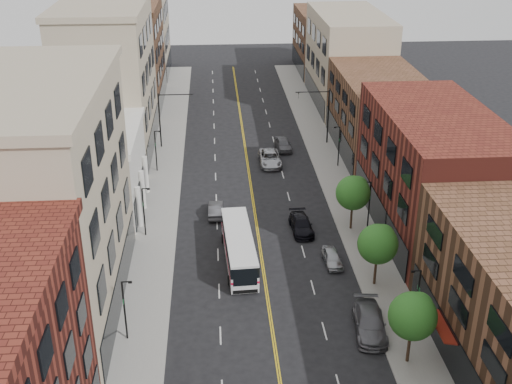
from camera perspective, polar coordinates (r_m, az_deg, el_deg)
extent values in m
cube|color=gray|center=(73.51, -8.26, 0.34)|extent=(4.00, 110.00, 0.15)
cube|color=gray|center=(74.60, 7.23, 0.79)|extent=(4.00, 110.00, 0.15)
cube|color=tan|center=(51.23, -18.23, -1.18)|extent=(10.00, 22.00, 18.00)
cube|color=silver|center=(69.24, -14.45, 1.72)|extent=(10.00, 14.00, 8.00)
cube|color=tan|center=(83.48, -12.95, 9.54)|extent=(10.00, 20.00, 18.00)
cube|color=brown|center=(103.04, -11.34, 11.75)|extent=(10.00, 20.00, 15.00)
cube|color=tan|center=(120.07, -10.47, 14.91)|extent=(10.00, 16.00, 20.00)
cube|color=#5A1F17|center=(64.34, 15.45, 1.71)|extent=(10.00, 22.00, 12.00)
cube|color=brown|center=(83.45, 10.91, 6.84)|extent=(10.00, 20.00, 10.00)
cube|color=tan|center=(102.58, 8.14, 11.63)|extent=(10.00, 22.00, 14.00)
cube|color=brown|center=(122.05, 6.20, 13.18)|extent=(10.00, 18.00, 11.00)
cylinder|color=black|center=(47.97, 13.42, -13.24)|extent=(0.22, 0.22, 2.50)
sphere|color=#19571B|center=(46.40, 13.75, -10.67)|extent=(3.40, 3.40, 3.40)
sphere|color=#19571B|center=(46.56, 14.27, -9.82)|extent=(2.04, 2.04, 2.04)
cylinder|color=black|center=(55.78, 10.55, -6.93)|extent=(0.22, 0.22, 2.50)
sphere|color=#19571B|center=(54.44, 10.77, -4.57)|extent=(3.40, 3.40, 3.40)
sphere|color=#19571B|center=(54.65, 11.22, -3.87)|extent=(2.04, 2.04, 2.04)
cylinder|color=black|center=(64.21, 8.47, -2.21)|extent=(0.22, 0.22, 2.50)
sphere|color=#19571B|center=(63.05, 8.62, -0.07)|extent=(3.40, 3.40, 3.40)
sphere|color=#19571B|center=(63.30, 9.02, 0.51)|extent=(2.04, 2.04, 2.04)
cylinder|color=black|center=(48.99, -11.60, -10.29)|extent=(0.14, 0.14, 5.00)
cylinder|color=black|center=(47.56, -11.44, -7.83)|extent=(0.70, 0.10, 0.10)
cube|color=black|center=(47.55, -11.13, -7.88)|extent=(0.28, 0.14, 0.14)
cube|color=#19592D|center=(48.48, -11.69, -9.42)|extent=(0.04, 0.55, 0.35)
cylinder|color=black|center=(62.63, -9.94, -1.78)|extent=(0.14, 0.14, 5.00)
cylinder|color=black|center=(61.51, -9.78, 0.31)|extent=(0.70, 0.10, 0.10)
cube|color=black|center=(61.50, -9.55, 0.27)|extent=(0.28, 0.14, 0.14)
cube|color=#19592D|center=(62.23, -10.00, -1.04)|extent=(0.04, 0.55, 0.35)
cylinder|color=black|center=(77.17, -8.89, 3.61)|extent=(0.14, 0.14, 5.00)
cylinder|color=black|center=(76.27, -8.76, 5.37)|extent=(0.70, 0.10, 0.10)
cube|color=black|center=(76.27, -8.57, 5.34)|extent=(0.28, 0.14, 0.14)
cube|color=#19592D|center=(76.85, -8.94, 4.24)|extent=(0.04, 0.55, 0.35)
cylinder|color=black|center=(50.77, 14.15, -9.18)|extent=(0.14, 0.14, 5.00)
cylinder|color=black|center=(49.33, 14.07, -6.81)|extent=(0.70, 0.10, 0.10)
cube|color=black|center=(49.28, 13.78, -6.88)|extent=(0.28, 0.14, 0.14)
cube|color=#19592D|center=(50.28, 14.26, -8.33)|extent=(0.04, 0.55, 0.35)
cylinder|color=black|center=(64.03, 10.03, -1.16)|extent=(0.14, 0.14, 5.00)
cylinder|color=black|center=(62.89, 9.89, 0.87)|extent=(0.70, 0.10, 0.10)
cube|color=black|center=(62.85, 9.66, 0.83)|extent=(0.28, 0.14, 0.14)
cube|color=#19592D|center=(63.64, 10.09, -0.43)|extent=(0.04, 0.55, 0.35)
cylinder|color=black|center=(78.32, 7.38, 4.04)|extent=(0.14, 0.14, 5.00)
cylinder|color=black|center=(77.39, 7.23, 5.76)|extent=(0.70, 0.10, 0.10)
cube|color=black|center=(77.36, 7.04, 5.72)|extent=(0.28, 0.14, 0.14)
cube|color=#19592D|center=(78.00, 7.42, 4.65)|extent=(0.04, 0.55, 0.35)
cylinder|color=black|center=(84.29, -8.56, 6.31)|extent=(0.18, 0.18, 7.20)
cylinder|color=black|center=(83.11, -7.18, 8.58)|extent=(4.40, 0.12, 0.12)
imported|color=black|center=(83.14, -5.91, 8.36)|extent=(0.15, 0.18, 0.90)
cylinder|color=black|center=(85.33, 6.42, 6.67)|extent=(0.18, 0.18, 7.20)
cylinder|color=black|center=(83.96, 5.04, 8.85)|extent=(4.40, 0.12, 0.12)
imported|color=black|center=(83.81, 3.80, 8.58)|extent=(0.15, 0.18, 0.90)
cube|color=silver|center=(58.10, -1.53, -4.94)|extent=(2.91, 11.03, 2.64)
cube|color=black|center=(57.78, -1.53, -4.39)|extent=(2.95, 11.07, 0.96)
cube|color=#BA0D2B|center=(58.23, -1.52, -5.17)|extent=(2.95, 11.07, 0.20)
cube|color=black|center=(53.33, -0.96, -7.67)|extent=(2.00, 0.16, 1.46)
cylinder|color=black|center=(55.48, -2.40, -7.84)|extent=(0.30, 0.89, 0.87)
cylinder|color=black|center=(55.67, 0.09, -7.69)|extent=(0.30, 0.89, 0.87)
cylinder|color=black|center=(61.70, -2.95, -4.17)|extent=(0.30, 0.89, 0.87)
cylinder|color=black|center=(61.87, -0.73, -4.04)|extent=(0.30, 0.89, 0.87)
imported|color=#58575D|center=(50.65, 10.07, -11.37)|extent=(2.83, 5.84, 1.64)
imported|color=#A4A7AC|center=(58.63, 6.78, -5.81)|extent=(1.68, 3.80, 1.27)
imported|color=#424246|center=(66.70, -3.62, -1.57)|extent=(1.55, 4.13, 1.35)
imported|color=black|center=(63.69, 4.04, -2.92)|extent=(2.26, 5.00, 1.42)
imported|color=#B0B1B8|center=(79.14, 1.26, 3.03)|extent=(2.71, 5.73, 1.58)
imported|color=#545459|center=(83.74, 2.42, 4.27)|extent=(2.20, 4.62, 1.52)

